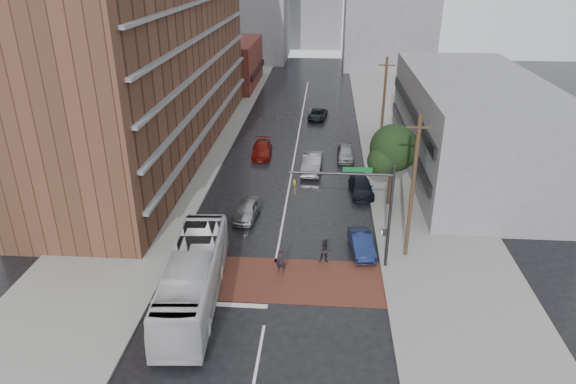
# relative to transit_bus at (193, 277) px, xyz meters

# --- Properties ---
(ground) EXTENTS (160.00, 160.00, 0.00)m
(ground) POSITION_rel_transit_bus_xyz_m (4.38, 2.00, -1.62)
(ground) COLOR black
(ground) RESTS_ON ground
(crosswalk) EXTENTS (14.00, 5.00, 0.02)m
(crosswalk) POSITION_rel_transit_bus_xyz_m (4.38, 2.50, -1.61)
(crosswalk) COLOR brown
(crosswalk) RESTS_ON ground
(sidewalk_west) EXTENTS (9.00, 90.00, 0.15)m
(sidewalk_west) POSITION_rel_transit_bus_xyz_m (-7.12, 27.00, -1.55)
(sidewalk_west) COLOR gray
(sidewalk_west) RESTS_ON ground
(sidewalk_east) EXTENTS (9.00, 90.00, 0.15)m
(sidewalk_east) POSITION_rel_transit_bus_xyz_m (15.88, 27.00, -1.55)
(sidewalk_east) COLOR gray
(sidewalk_east) RESTS_ON ground
(apartment_block) EXTENTS (10.00, 44.00, 28.00)m
(apartment_block) POSITION_rel_transit_bus_xyz_m (-9.62, 26.00, 12.38)
(apartment_block) COLOR brown
(apartment_block) RESTS_ON ground
(storefront_west) EXTENTS (8.00, 16.00, 7.00)m
(storefront_west) POSITION_rel_transit_bus_xyz_m (-7.62, 56.00, 1.88)
(storefront_west) COLOR maroon
(storefront_west) RESTS_ON ground
(building_east) EXTENTS (11.00, 26.00, 9.00)m
(building_east) POSITION_rel_transit_bus_xyz_m (20.88, 22.00, 2.88)
(building_east) COLOR gray
(building_east) RESTS_ON ground
(street_tree) EXTENTS (4.20, 4.10, 6.90)m
(street_tree) POSITION_rel_transit_bus_xyz_m (12.90, 14.03, 3.11)
(street_tree) COLOR #332319
(street_tree) RESTS_ON ground
(signal_mast) EXTENTS (6.50, 0.30, 7.20)m
(signal_mast) POSITION_rel_transit_bus_xyz_m (10.23, 4.50, 3.11)
(signal_mast) COLOR #2D2D33
(signal_mast) RESTS_ON ground
(utility_pole_near) EXTENTS (1.60, 0.26, 10.00)m
(utility_pole_near) POSITION_rel_transit_bus_xyz_m (13.18, 6.00, 3.52)
(utility_pole_near) COLOR #473321
(utility_pole_near) RESTS_ON ground
(utility_pole_far) EXTENTS (1.60, 0.26, 10.00)m
(utility_pole_far) POSITION_rel_transit_bus_xyz_m (13.18, 26.00, 3.52)
(utility_pole_far) COLOR #473321
(utility_pole_far) RESTS_ON ground
(transit_bus) EXTENTS (3.53, 11.80, 3.24)m
(transit_bus) POSITION_rel_transit_bus_xyz_m (0.00, 0.00, 0.00)
(transit_bus) COLOR silver
(transit_bus) RESTS_ON ground
(pedestrian_a) EXTENTS (0.73, 0.55, 1.82)m
(pedestrian_a) POSITION_rel_transit_bus_xyz_m (4.87, 3.37, -0.71)
(pedestrian_a) COLOR black
(pedestrian_a) RESTS_ON ground
(pedestrian_b) EXTENTS (0.90, 0.74, 1.70)m
(pedestrian_b) POSITION_rel_transit_bus_xyz_m (7.70, 4.81, -0.77)
(pedestrian_b) COLOR black
(pedestrian_b) RESTS_ON ground
(car_travel_a) EXTENTS (1.97, 4.16, 1.37)m
(car_travel_a) POSITION_rel_transit_bus_xyz_m (1.55, 10.81, -0.93)
(car_travel_a) COLOR #9B9EA2
(car_travel_a) RESTS_ON ground
(car_travel_b) EXTENTS (2.02, 5.14, 1.67)m
(car_travel_b) POSITION_rel_transit_bus_xyz_m (6.29, 20.83, -0.79)
(car_travel_b) COLOR #95979C
(car_travel_b) RESTS_ON ground
(car_travel_c) EXTENTS (2.14, 4.81, 1.37)m
(car_travel_c) POSITION_rel_transit_bus_xyz_m (1.00, 24.78, -0.94)
(car_travel_c) COLOR maroon
(car_travel_c) RESTS_ON ground
(suv_travel) EXTENTS (2.66, 4.65, 1.22)m
(suv_travel) POSITION_rel_transit_bus_xyz_m (6.44, 38.39, -1.01)
(suv_travel) COLOR black
(suv_travel) RESTS_ON ground
(car_parked_near) EXTENTS (1.87, 4.16, 1.32)m
(car_parked_near) POSITION_rel_transit_bus_xyz_m (10.19, 6.32, -0.96)
(car_parked_near) COLOR #15214B
(car_parked_near) RESTS_ON ground
(car_parked_mid) EXTENTS (2.23, 4.68, 1.32)m
(car_parked_mid) POSITION_rel_transit_bus_xyz_m (10.68, 16.08, -0.96)
(car_parked_mid) COLOR black
(car_parked_mid) RESTS_ON ground
(car_parked_far) EXTENTS (1.71, 4.22, 1.44)m
(car_parked_far) POSITION_rel_transit_bus_xyz_m (9.58, 24.32, -0.90)
(car_parked_far) COLOR #94979B
(car_parked_far) RESTS_ON ground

